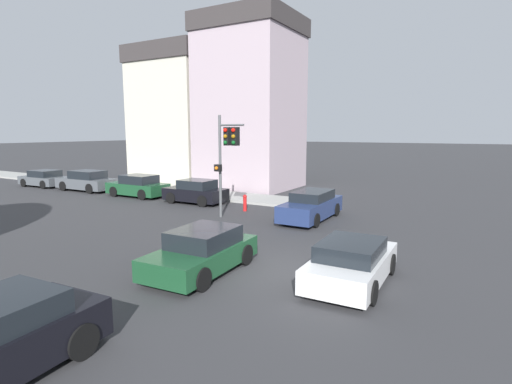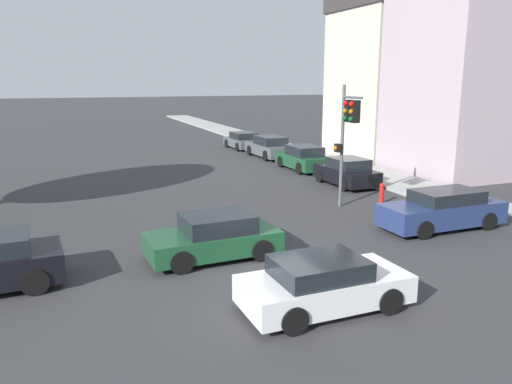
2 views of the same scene
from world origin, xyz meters
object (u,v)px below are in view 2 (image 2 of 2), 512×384
at_px(parked_car_1, 303,158).
at_px(crossing_car_3, 442,210).
at_px(parked_car_3, 243,141).
at_px(crossing_car_1, 214,237).
at_px(crossing_car_0, 323,284).
at_px(parked_car_0, 347,172).
at_px(parked_car_2, 270,147).
at_px(fire_hydrant, 382,193).
at_px(traffic_signal, 347,125).

bearing_deg(parked_car_1, crossing_car_3, 176.40).
bearing_deg(parked_car_3, crossing_car_1, 155.96).
distance_m(parked_car_1, parked_car_3, 10.30).
bearing_deg(crossing_car_3, crossing_car_0, 29.55).
relative_size(parked_car_0, parked_car_3, 0.96).
bearing_deg(crossing_car_0, parked_car_3, 72.64).
bearing_deg(parked_car_1, crossing_car_0, 154.47).
distance_m(crossing_car_0, parked_car_2, 23.89).
height_order(parked_car_2, fire_hydrant, parked_car_2).
height_order(traffic_signal, fire_hydrant, traffic_signal).
xyz_separation_m(crossing_car_1, parked_car_0, (9.54, 7.84, 0.04)).
bearing_deg(traffic_signal, crossing_car_0, 57.96).
distance_m(crossing_car_1, parked_car_0, 12.35).
distance_m(parked_car_2, fire_hydrant, 14.21).
bearing_deg(parked_car_0, crossing_car_3, 173.55).
bearing_deg(crossing_car_0, crossing_car_1, 106.83).
bearing_deg(traffic_signal, parked_car_2, -98.19).
bearing_deg(crossing_car_3, parked_car_2, -93.06).
xyz_separation_m(parked_car_3, fire_hydrant, (-0.45, -19.16, -0.14)).
distance_m(parked_car_1, parked_car_2, 5.33).
height_order(crossing_car_0, fire_hydrant, crossing_car_0).
xyz_separation_m(crossing_car_0, crossing_car_1, (-1.41, 4.34, 0.03)).
relative_size(parked_car_2, fire_hydrant, 5.11).
bearing_deg(parked_car_3, traffic_signal, 170.80).
relative_size(traffic_signal, parked_car_1, 1.22).
xyz_separation_m(crossing_car_3, parked_car_3, (0.64, 23.17, -0.07)).
height_order(parked_car_1, parked_car_3, parked_car_1).
xyz_separation_m(traffic_signal, crossing_car_1, (-6.91, -3.73, -2.92)).
bearing_deg(crossing_car_0, parked_car_0, 55.15).
bearing_deg(crossing_car_0, parked_car_1, 63.50).
relative_size(parked_car_3, fire_hydrant, 4.37).
relative_size(traffic_signal, crossing_car_1, 1.26).
bearing_deg(crossing_car_3, crossing_car_1, -1.11).
bearing_deg(fire_hydrant, traffic_signal, -174.43).
distance_m(crossing_car_3, fire_hydrant, 4.03).
bearing_deg(crossing_car_1, parked_car_0, -143.26).
distance_m(crossing_car_0, crossing_car_3, 8.49).
xyz_separation_m(crossing_car_1, crossing_car_3, (8.75, -0.09, 0.04)).
bearing_deg(crossing_car_3, traffic_signal, -64.77).
height_order(crossing_car_3, parked_car_0, parked_car_0).
bearing_deg(parked_car_2, parked_car_1, 178.19).
bearing_deg(crossing_car_1, crossing_car_3, 176.71).
relative_size(parked_car_0, parked_car_1, 0.91).
distance_m(parked_car_0, parked_car_1, 4.94).
xyz_separation_m(traffic_signal, parked_car_2, (2.65, 14.39, -2.86)).
bearing_deg(parked_car_1, parked_car_3, 0.61).
height_order(crossing_car_1, fire_hydrant, crossing_car_1).
relative_size(crossing_car_0, parked_car_0, 1.06).
xyz_separation_m(traffic_signal, parked_car_0, (2.63, 4.12, -2.89)).
height_order(traffic_signal, crossing_car_1, traffic_signal).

